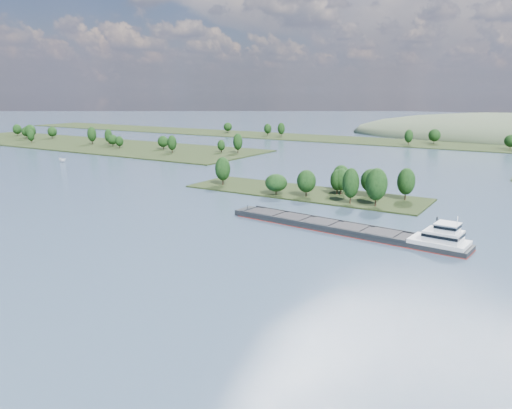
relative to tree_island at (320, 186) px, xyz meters
The scene contains 6 objects.
ground 59.51m from the tree_island, 97.59° to the right, with size 1800.00×1800.00×0.00m, color #3C4D69.
tree_island is the anchor object (origin of this frame).
left_bank 251.14m from the tree_island, 161.09° to the left, with size 300.00×80.00×15.03m.
back_shoreline 220.92m from the tree_island, 90.05° to the left, with size 900.00×60.00×14.70m.
cargo_barge 54.54m from the tree_island, 53.94° to the right, with size 76.04×16.08×10.21m.
motorboat 170.40m from the tree_island, behind, with size 2.32×6.18×2.39m, color silver.
Camera 1 is at (88.84, -1.65, 41.59)m, focal length 35.00 mm.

